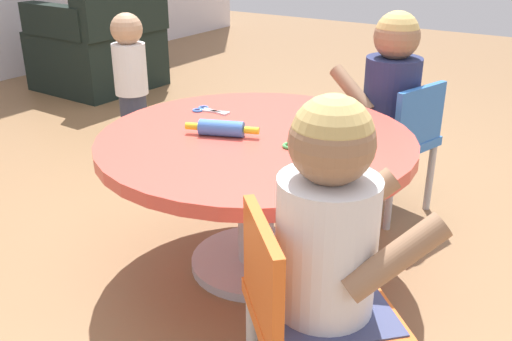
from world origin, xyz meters
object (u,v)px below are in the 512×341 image
at_px(child_chair_left, 307,313).
at_px(armchair_dark, 101,44).
at_px(seated_child_left, 330,218).
at_px(seated_child_right, 392,80).
at_px(child_chair_right, 394,140).
at_px(craft_table, 256,165).
at_px(toddler_standing, 130,75).
at_px(rolling_pin, 221,128).
at_px(craft_scissors, 207,110).

distance_m(child_chair_left, armchair_dark, 3.19).
distance_m(child_chair_left, seated_child_left, 0.23).
xyz_separation_m(seated_child_left, seated_child_right, (1.12, 0.29, 0.00)).
height_order(child_chair_right, seated_child_right, seated_child_right).
distance_m(child_chair_left, seated_child_right, 1.20).
bearing_deg(seated_child_right, craft_table, 163.74).
height_order(seated_child_right, toddler_standing, seated_child_right).
distance_m(child_chair_left, rolling_pin, 0.73).
xyz_separation_m(armchair_dark, toddler_standing, (-0.67, -0.94, 0.05)).
relative_size(craft_table, child_chair_right, 1.85).
xyz_separation_m(armchair_dark, craft_scissors, (-1.23, -1.86, 0.16)).
bearing_deg(craft_scissors, child_chair_left, -130.02).
relative_size(seated_child_right, toddler_standing, 0.76).
xyz_separation_m(child_chair_left, toddler_standing, (1.18, 1.66, 0.05)).
distance_m(seated_child_right, craft_scissors, 0.71).
relative_size(child_chair_left, toddler_standing, 0.80).
relative_size(craft_table, child_chair_left, 1.85).
xyz_separation_m(armchair_dark, rolling_pin, (-1.41, -2.06, 0.19)).
height_order(craft_table, child_chair_left, child_chair_left).
distance_m(craft_table, seated_child_right, 0.69).
distance_m(rolling_pin, craft_scissors, 0.27).
bearing_deg(craft_table, seated_child_left, -134.29).
relative_size(seated_child_right, armchair_dark, 0.60).
bearing_deg(seated_child_left, child_chair_left, 135.28).
bearing_deg(seated_child_right, toddler_standing, 88.80).
bearing_deg(craft_scissors, craft_table, -113.15).
bearing_deg(craft_table, armchair_dark, 57.84).
bearing_deg(armchair_dark, child_chair_left, -125.40).
bearing_deg(child_chair_left, craft_scissors, 49.98).
bearing_deg(craft_scissors, seated_child_left, -127.67).
bearing_deg(rolling_pin, child_chair_left, -129.03).
height_order(craft_table, child_chair_right, child_chair_right).
relative_size(child_chair_right, toddler_standing, 0.80).
distance_m(toddler_standing, rolling_pin, 1.35).
bearing_deg(child_chair_right, rolling_pin, 155.43).
bearing_deg(toddler_standing, armchair_dark, 54.40).
bearing_deg(armchair_dark, seated_child_left, -124.70).
distance_m(seated_child_right, toddler_standing, 1.41).
bearing_deg(craft_scissors, armchair_dark, 56.60).
xyz_separation_m(craft_table, armchair_dark, (1.35, 2.15, -0.06)).
height_order(craft_table, seated_child_left, seated_child_left).
bearing_deg(child_chair_left, armchair_dark, 54.60).
distance_m(seated_child_right, armchair_dark, 2.45).
bearing_deg(child_chair_left, seated_child_left, -44.72).
bearing_deg(rolling_pin, child_chair_right, -24.57).
height_order(child_chair_right, rolling_pin, child_chair_right).
distance_m(seated_child_left, armchair_dark, 3.21).
height_order(toddler_standing, craft_scissors, toddler_standing).
bearing_deg(rolling_pin, seated_child_left, -125.81).
bearing_deg(child_chair_left, craft_table, 42.34).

